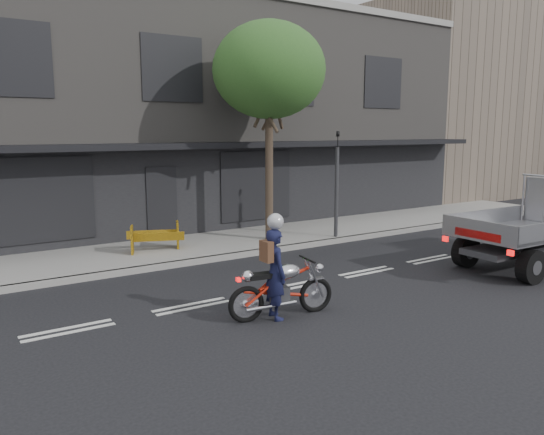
{
  "coord_description": "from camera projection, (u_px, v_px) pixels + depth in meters",
  "views": [
    {
      "loc": [
        -6.68,
        -9.51,
        3.53
      ],
      "look_at": [
        -0.12,
        0.5,
        1.55
      ],
      "focal_mm": 35.0,
      "sensor_mm": 36.0,
      "label": 1
    }
  ],
  "objects": [
    {
      "name": "ground",
      "position": [
        289.0,
        287.0,
        12.03
      ],
      "size": [
        80.0,
        80.0,
        0.0
      ],
      "primitive_type": "plane",
      "color": "black",
      "rests_on": "ground"
    },
    {
      "name": "sidewalk",
      "position": [
        199.0,
        247.0,
        15.9
      ],
      "size": [
        32.0,
        3.2,
        0.15
      ],
      "primitive_type": "cube",
      "color": "gray",
      "rests_on": "ground"
    },
    {
      "name": "kerb",
      "position": [
        224.0,
        257.0,
        14.58
      ],
      "size": [
        32.0,
        0.2,
        0.15
      ],
      "primitive_type": "cube",
      "color": "gray",
      "rests_on": "ground"
    },
    {
      "name": "building_main",
      "position": [
        123.0,
        118.0,
        20.7
      ],
      "size": [
        26.0,
        10.0,
        8.0
      ],
      "primitive_type": "cube",
      "color": "slate",
      "rests_on": "ground"
    },
    {
      "name": "building_neighbour",
      "position": [
        456.0,
        105.0,
        31.36
      ],
      "size": [
        14.0,
        10.0,
        10.0
      ],
      "primitive_type": "cube",
      "color": "brown",
      "rests_on": "ground"
    },
    {
      "name": "street_tree",
      "position": [
        269.0,
        71.0,
        15.83
      ],
      "size": [
        3.4,
        3.4,
        6.74
      ],
      "color": "#382B21",
      "rests_on": "ground"
    },
    {
      "name": "traffic_light_pole",
      "position": [
        337.0,
        190.0,
        16.8
      ],
      "size": [
        0.12,
        0.12,
        3.5
      ],
      "color": "#2D2D30",
      "rests_on": "ground"
    },
    {
      "name": "motorcycle",
      "position": [
        282.0,
        288.0,
        10.07
      ],
      "size": [
        2.15,
        0.64,
        1.11
      ],
      "rotation": [
        0.0,
        0.0,
        -0.17
      ],
      "color": "black",
      "rests_on": "ground"
    },
    {
      "name": "rider",
      "position": [
        275.0,
        274.0,
        9.94
      ],
      "size": [
        0.51,
        0.69,
        1.73
      ],
      "primitive_type": "imported",
      "rotation": [
        0.0,
        0.0,
        1.4
      ],
      "color": "#141637",
      "rests_on": "ground"
    },
    {
      "name": "construction_barrier",
      "position": [
        158.0,
        238.0,
        14.81
      ],
      "size": [
        1.56,
        1.07,
        0.81
      ],
      "primitive_type": null,
      "rotation": [
        0.0,
        0.0,
        -0.38
      ],
      "color": "#FFB20D",
      "rests_on": "sidewalk"
    }
  ]
}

